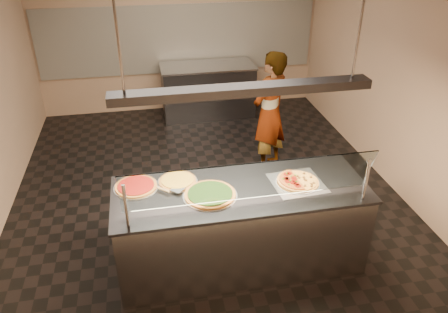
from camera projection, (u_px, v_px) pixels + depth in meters
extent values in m
cube|color=black|center=(207.00, 193.00, 5.85)|extent=(5.00, 6.00, 0.02)
cube|color=tan|center=(178.00, 27.00, 7.68)|extent=(5.00, 0.02, 3.00)
cube|color=tan|center=(284.00, 265.00, 2.54)|extent=(5.00, 0.02, 3.00)
cube|color=tan|center=(400.00, 73.00, 5.53)|extent=(0.02, 6.00, 3.00)
cube|color=silver|center=(179.00, 39.00, 7.75)|extent=(4.90, 0.02, 1.20)
cube|color=#B7B7BC|center=(240.00, 227.00, 4.49)|extent=(2.46, 0.90, 0.90)
cube|color=#323236|center=(241.00, 190.00, 4.26)|extent=(2.50, 0.94, 0.03)
cylinder|color=#B7B7BC|center=(126.00, 207.00, 3.63)|extent=(0.03, 0.03, 0.44)
cylinder|color=#B7B7BC|center=(366.00, 180.00, 3.99)|extent=(0.03, 0.03, 0.44)
cube|color=white|center=(250.00, 181.00, 3.82)|extent=(2.26, 0.18, 0.47)
cube|color=silver|center=(297.00, 183.00, 4.34)|extent=(0.53, 0.53, 0.01)
cylinder|color=silver|center=(297.00, 182.00, 4.34)|extent=(0.44, 0.44, 0.01)
cylinder|color=#590B04|center=(289.00, 173.00, 4.41)|extent=(0.06, 0.06, 0.01)
cylinder|color=#590B04|center=(286.00, 174.00, 4.39)|extent=(0.06, 0.06, 0.01)
cylinder|color=#590B04|center=(294.00, 177.00, 4.33)|extent=(0.06, 0.06, 0.01)
cylinder|color=#590B04|center=(286.00, 178.00, 4.33)|extent=(0.06, 0.06, 0.01)
cylinder|color=#590B04|center=(287.00, 178.00, 4.31)|extent=(0.06, 0.06, 0.01)
cylinder|color=#590B04|center=(287.00, 181.00, 4.28)|extent=(0.06, 0.06, 0.01)
cylinder|color=#590B04|center=(294.00, 180.00, 4.29)|extent=(0.06, 0.06, 0.01)
cylinder|color=#590B04|center=(293.00, 182.00, 4.26)|extent=(0.06, 0.06, 0.01)
cylinder|color=#590B04|center=(296.00, 184.00, 4.23)|extent=(0.06, 0.06, 0.01)
cylinder|color=#590B04|center=(298.00, 185.00, 4.21)|extent=(0.06, 0.06, 0.01)
cube|color=#19590F|center=(295.00, 175.00, 4.37)|extent=(0.02, 0.02, 0.01)
cube|color=#19590F|center=(287.00, 173.00, 4.40)|extent=(0.01, 0.02, 0.01)
cube|color=#19590F|center=(291.00, 176.00, 4.35)|extent=(0.02, 0.02, 0.01)
cube|color=#19590F|center=(283.00, 178.00, 4.31)|extent=(0.02, 0.02, 0.01)
cube|color=#19590F|center=(290.00, 180.00, 4.28)|extent=(0.02, 0.02, 0.01)
cube|color=#19590F|center=(289.00, 184.00, 4.22)|extent=(0.02, 0.02, 0.01)
cube|color=#19590F|center=(296.00, 181.00, 4.27)|extent=(0.02, 0.01, 0.01)
sphere|color=#513014|center=(305.00, 185.00, 4.24)|extent=(0.03, 0.03, 0.03)
sphere|color=#513014|center=(311.00, 186.00, 4.23)|extent=(0.03, 0.03, 0.03)
sphere|color=#513014|center=(311.00, 184.00, 4.27)|extent=(0.03, 0.03, 0.03)
sphere|color=#513014|center=(313.00, 183.00, 4.28)|extent=(0.03, 0.03, 0.03)
sphere|color=#513014|center=(306.00, 180.00, 4.32)|extent=(0.03, 0.03, 0.03)
sphere|color=#513014|center=(304.00, 179.00, 4.34)|extent=(0.03, 0.03, 0.03)
sphere|color=#513014|center=(311.00, 177.00, 4.38)|extent=(0.03, 0.03, 0.03)
sphere|color=#513014|center=(304.00, 177.00, 4.37)|extent=(0.03, 0.03, 0.03)
sphere|color=#513014|center=(304.00, 173.00, 4.44)|extent=(0.03, 0.03, 0.03)
sphere|color=#513014|center=(299.00, 177.00, 4.37)|extent=(0.03, 0.03, 0.03)
sphere|color=#513014|center=(297.00, 176.00, 4.39)|extent=(0.03, 0.03, 0.03)
cylinder|color=silver|center=(210.00, 195.00, 4.15)|extent=(0.52, 0.52, 0.01)
cylinder|color=#A06128|center=(210.00, 194.00, 4.15)|extent=(0.49, 0.49, 0.02)
cylinder|color=black|center=(210.00, 193.00, 4.14)|extent=(0.43, 0.43, 0.01)
cylinder|color=silver|center=(177.00, 181.00, 4.37)|extent=(0.40, 0.40, 0.01)
cylinder|color=#A06128|center=(177.00, 181.00, 4.36)|extent=(0.37, 0.37, 0.02)
cylinder|color=gold|center=(177.00, 179.00, 4.35)|extent=(0.32, 0.32, 0.01)
cylinder|color=silver|center=(136.00, 187.00, 4.28)|extent=(0.44, 0.44, 0.01)
cylinder|color=#A06128|center=(136.00, 186.00, 4.28)|extent=(0.41, 0.41, 0.02)
cylinder|color=maroon|center=(136.00, 185.00, 4.27)|extent=(0.35, 0.35, 0.01)
cube|color=#B7B7BC|center=(178.00, 188.00, 4.21)|extent=(0.17, 0.17, 0.00)
cylinder|color=tan|center=(163.00, 189.00, 4.20)|extent=(0.12, 0.11, 0.02)
cube|color=#323236|center=(208.00, 91.00, 7.87)|extent=(1.62, 0.70, 0.90)
cube|color=#B7B7BC|center=(208.00, 66.00, 7.65)|extent=(1.66, 0.74, 0.03)
imported|color=#262428|center=(269.00, 113.00, 6.01)|extent=(0.75, 0.71, 1.73)
cube|color=#323236|center=(243.00, 90.00, 3.75)|extent=(2.30, 0.18, 0.08)
cylinder|color=#B7B7BC|center=(117.00, 31.00, 3.32)|extent=(0.02, 0.02, 1.01)
cylinder|color=#B7B7BC|center=(361.00, 20.00, 3.65)|extent=(0.02, 0.02, 1.01)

